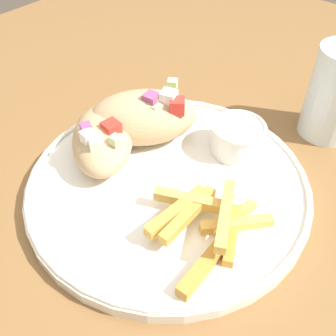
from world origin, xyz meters
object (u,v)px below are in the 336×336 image
Objects in this scene: plate at (168,183)px; pita_sandwich_near at (103,139)px; pita_sandwich_far at (143,117)px; water_glass at (335,97)px; sauce_ramekin at (237,136)px; fries_pile at (208,223)px.

pita_sandwich_near is (-0.09, -0.02, 0.03)m from plate.
pita_sandwich_far is 1.24× the size of water_glass.
sauce_ramekin reaches higher than plate.
water_glass is (0.16, 0.18, 0.01)m from pita_sandwich_far.
sauce_ramekin is at bearing 88.41° from pita_sandwich_near.
plate is at bearing -107.28° from sauce_ramekin.
pita_sandwich_near reaches higher than fries_pile.
water_glass is (0.09, 0.22, 0.04)m from plate.
pita_sandwich_far is (-0.07, 0.04, 0.04)m from plate.
sauce_ramekin is at bearing 72.72° from plate.
fries_pile is 0.25m from water_glass.
fries_pile is at bearing -20.67° from plate.
pita_sandwich_far reaches higher than fries_pile.
fries_pile is at bearing 40.50° from pita_sandwich_near.
plate is 0.09m from pita_sandwich_far.
water_glass is at bearing 86.32° from fries_pile.
pita_sandwich_far reaches higher than plate.
plate is at bearing -75.03° from pita_sandwich_far.
water_glass is at bearing 63.29° from sauce_ramekin.
pita_sandwich_near is 0.06m from pita_sandwich_far.
pita_sandwich_far is 0.11m from sauce_ramekin.
fries_pile is (0.16, -0.01, -0.01)m from pita_sandwich_near.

